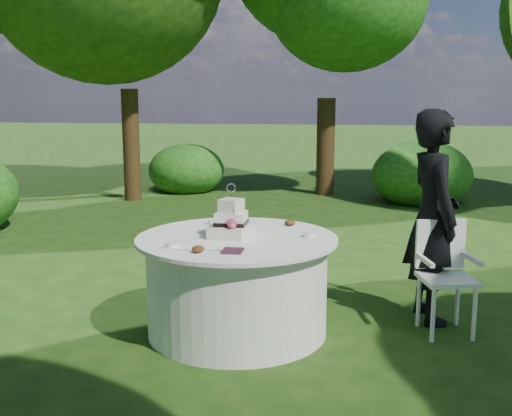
# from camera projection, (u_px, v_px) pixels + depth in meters

# --- Properties ---
(ground) EXTENTS (80.00, 80.00, 0.00)m
(ground) POSITION_uv_depth(u_px,v_px,m) (237.00, 331.00, 4.76)
(ground) COLOR #15340E
(ground) RESTS_ON ground
(napkins) EXTENTS (0.14, 0.14, 0.02)m
(napkins) POSITION_uv_depth(u_px,v_px,m) (233.00, 251.00, 4.15)
(napkins) COLOR #401B2F
(napkins) RESTS_ON table
(feather_plume) EXTENTS (0.48, 0.07, 0.01)m
(feather_plume) POSITION_uv_depth(u_px,v_px,m) (190.00, 248.00, 4.24)
(feather_plume) COLOR white
(feather_plume) RESTS_ON table
(guest) EXTENTS (0.56, 0.72, 1.74)m
(guest) POSITION_uv_depth(u_px,v_px,m) (433.00, 217.00, 4.88)
(guest) COLOR black
(guest) RESTS_ON ground
(table) EXTENTS (1.56, 1.56, 0.77)m
(table) POSITION_uv_depth(u_px,v_px,m) (237.00, 284.00, 4.69)
(table) COLOR white
(table) RESTS_ON ground
(cake) EXTENTS (0.34, 0.34, 0.42)m
(cake) POSITION_uv_depth(u_px,v_px,m) (231.00, 223.00, 4.58)
(cake) COLOR silver
(cake) RESTS_ON table
(chair) EXTENTS (0.48, 0.48, 0.88)m
(chair) POSITION_uv_depth(u_px,v_px,m) (444.00, 267.00, 4.70)
(chair) COLOR white
(chair) RESTS_ON ground
(votives) EXTENTS (1.04, 0.95, 0.04)m
(votives) POSITION_uv_depth(u_px,v_px,m) (233.00, 233.00, 4.66)
(votives) COLOR white
(votives) RESTS_ON table
(petal_cups) EXTENTS (0.61, 1.09, 0.05)m
(petal_cups) POSITION_uv_depth(u_px,v_px,m) (248.00, 235.00, 4.58)
(petal_cups) COLOR #562D16
(petal_cups) RESTS_ON table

